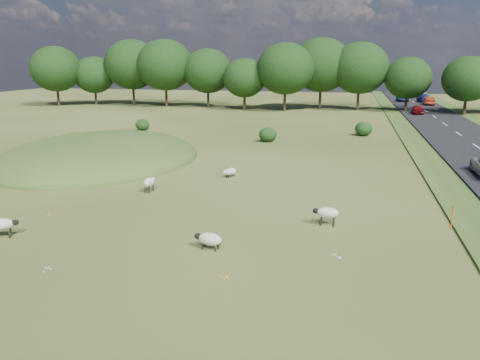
% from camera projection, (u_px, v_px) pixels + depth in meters
% --- Properties ---
extents(ground, '(160.00, 160.00, 0.00)m').
position_uv_depth(ground, '(258.00, 148.00, 44.18)').
color(ground, '#364D18').
rests_on(ground, ground).
extents(mound, '(16.00, 20.00, 4.00)m').
position_uv_depth(mound, '(100.00, 159.00, 39.29)').
color(mound, '#33561E').
rests_on(mound, ground).
extents(road, '(8.00, 150.00, 0.25)m').
position_uv_depth(road, '(463.00, 138.00, 49.16)').
color(road, black).
rests_on(road, ground).
extents(treeline, '(96.28, 14.66, 11.70)m').
position_uv_depth(treeline, '(294.00, 69.00, 76.18)').
color(treeline, black).
rests_on(treeline, ground).
extents(shrubs, '(27.04, 8.04, 1.55)m').
position_uv_depth(shrubs, '(272.00, 130.00, 50.75)').
color(shrubs, black).
rests_on(shrubs, ground).
extents(marker_post, '(0.06, 0.06, 1.20)m').
position_uv_depth(marker_post, '(452.00, 218.00, 22.87)').
color(marker_post, '#D8590C').
rests_on(marker_post, ground).
extents(sheep_0, '(1.35, 0.99, 0.95)m').
position_uv_depth(sheep_0, '(2.00, 224.00, 21.76)').
color(sheep_0, '#C0B79F').
rests_on(sheep_0, ground).
extents(sheep_1, '(1.33, 0.62, 0.95)m').
position_uv_depth(sheep_1, '(327.00, 213.00, 23.38)').
color(sheep_1, '#C0B79F').
rests_on(sheep_1, ground).
extents(sheep_2, '(1.38, 0.78, 0.77)m').
position_uv_depth(sheep_2, '(209.00, 239.00, 20.46)').
color(sheep_2, '#C0B79F').
rests_on(sheep_2, ground).
extents(sheep_3, '(0.59, 1.27, 0.91)m').
position_uv_depth(sheep_3, '(149.00, 182.00, 29.37)').
color(sheep_3, '#C0B79F').
rests_on(sheep_3, ground).
extents(sheep_4, '(0.95, 1.20, 0.68)m').
position_uv_depth(sheep_4, '(230.00, 171.00, 33.03)').
color(sheep_4, '#C0B79F').
rests_on(sheep_4, ground).
extents(car_0, '(2.07, 4.49, 1.25)m').
position_uv_depth(car_0, '(403.00, 98.00, 90.64)').
color(car_0, navy).
rests_on(car_0, road).
extents(car_1, '(1.50, 4.29, 1.41)m').
position_uv_depth(car_1, '(429.00, 101.00, 83.25)').
color(car_1, maroon).
rests_on(car_1, road).
extents(car_2, '(2.09, 5.14, 1.49)m').
position_uv_depth(car_2, '(424.00, 98.00, 89.49)').
color(car_2, navy).
rests_on(car_2, road).
extents(car_6, '(1.50, 3.73, 1.27)m').
position_uv_depth(car_6, '(418.00, 110.00, 69.50)').
color(car_6, maroon).
rests_on(car_6, road).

